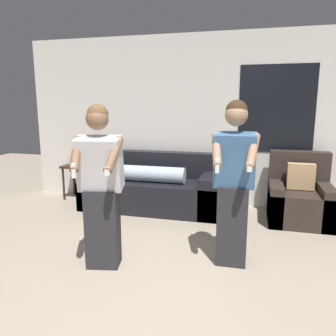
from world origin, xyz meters
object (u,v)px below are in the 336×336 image
at_px(armchair, 299,199).
at_px(person_right, 234,184).
at_px(person_left, 101,188).
at_px(side_table, 79,170).
at_px(couch, 152,188).

xyz_separation_m(armchair, person_right, (-0.83, -1.51, 0.53)).
bearing_deg(person_left, person_right, 17.01).
bearing_deg(armchair, side_table, 175.99).
distance_m(couch, side_table, 1.42).
relative_size(armchair, person_right, 0.57).
bearing_deg(person_right, armchair, 61.24).
bearing_deg(side_table, couch, -8.40).
bearing_deg(person_right, couch, 130.67).
xyz_separation_m(couch, person_left, (0.08, -1.94, 0.50)).
bearing_deg(armchair, person_right, -118.76).
bearing_deg(side_table, armchair, -4.01).
xyz_separation_m(couch, person_right, (1.34, -1.56, 0.53)).
height_order(couch, person_right, person_right).
distance_m(armchair, person_right, 1.80).
bearing_deg(couch, side_table, 171.60).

